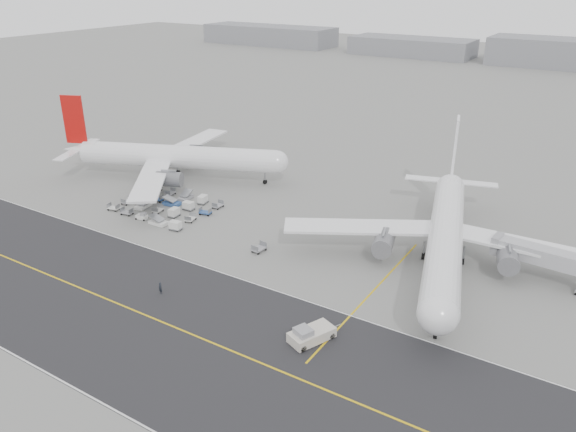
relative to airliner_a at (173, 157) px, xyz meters
The scene contains 9 objects.
ground 42.85m from the airliner_a, 41.25° to the right, with size 700.00×700.00×0.00m, color gray.
taxiway 59.27m from the airliner_a, 51.21° to the right, with size 220.00×59.00×0.03m.
airliner_a is the anchor object (origin of this frame).
airliner_b 68.53m from the airliner_a, ahead, with size 54.16×55.35×19.55m.
pushback_tug 71.44m from the airliner_a, 32.66° to the right, with size 5.27×8.34×2.40m.
jet_bridge 83.51m from the airliner_a, ahead, with size 16.30×4.15×6.11m.
gse_cluster 19.58m from the airliner_a, 53.36° to the right, with size 25.34×20.13×1.86m, color #94949A, non-canonical shape.
stray_dolly 44.49m from the airliner_a, 27.78° to the right, with size 1.61×2.62×1.61m, color silver, non-canonical shape.
ground_crew_a 53.13m from the airliner_a, 49.75° to the right, with size 0.71×0.47×1.96m, color black.
Camera 1 is at (58.91, -65.40, 46.21)m, focal length 35.00 mm.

